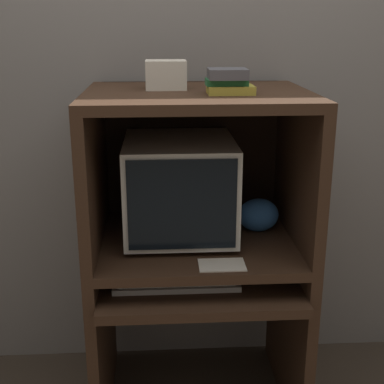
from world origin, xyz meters
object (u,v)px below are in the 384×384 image
(keyboard, at_px, (176,282))
(mouse, at_px, (254,280))
(crt_monitor, at_px, (180,187))
(book_stack, at_px, (228,82))
(snack_bag, at_px, (258,215))
(storage_box, at_px, (166,75))

(keyboard, xyz_separation_m, mouse, (0.28, -0.00, 0.00))
(crt_monitor, height_order, book_stack, book_stack)
(mouse, xyz_separation_m, book_stack, (-0.10, 0.08, 0.71))
(crt_monitor, bearing_deg, book_stack, -37.88)
(book_stack, bearing_deg, mouse, -40.10)
(crt_monitor, relative_size, book_stack, 2.82)
(mouse, relative_size, snack_bag, 0.36)
(mouse, xyz_separation_m, snack_bag, (0.05, 0.23, 0.17))
(snack_bag, bearing_deg, mouse, -102.57)
(crt_monitor, distance_m, snack_bag, 0.34)
(snack_bag, xyz_separation_m, book_stack, (-0.15, -0.15, 0.54))
(keyboard, relative_size, book_stack, 2.80)
(crt_monitor, bearing_deg, mouse, -38.73)
(keyboard, distance_m, snack_bag, 0.44)
(crt_monitor, distance_m, keyboard, 0.36)
(snack_bag, xyz_separation_m, storage_box, (-0.36, 0.00, 0.55))
(mouse, bearing_deg, crt_monitor, 141.27)
(snack_bag, bearing_deg, keyboard, -145.75)
(crt_monitor, relative_size, snack_bag, 2.84)
(keyboard, height_order, snack_bag, snack_bag)
(snack_bag, relative_size, storage_box, 1.10)
(keyboard, relative_size, mouse, 7.75)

